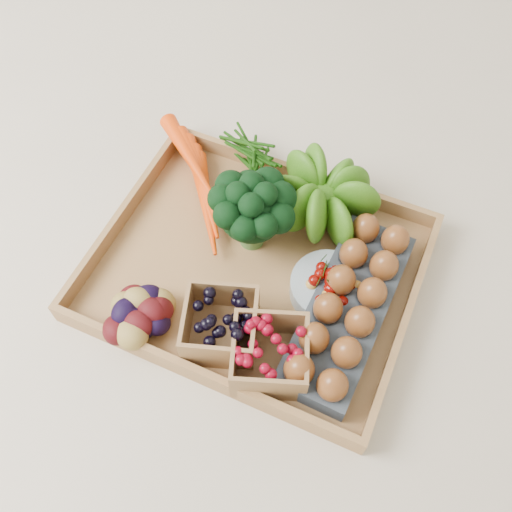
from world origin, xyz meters
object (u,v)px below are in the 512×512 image
at_px(broccoli, 252,222).
at_px(egg_carton, 347,310).
at_px(tray, 256,271).
at_px(cherry_bowl, 329,288).

xyz_separation_m(broccoli, egg_carton, (0.21, -0.07, -0.04)).
bearing_deg(egg_carton, tray, 175.31).
distance_m(tray, egg_carton, 0.18).
relative_size(broccoli, cherry_bowl, 1.10).
bearing_deg(cherry_bowl, broccoli, 164.62).
xyz_separation_m(tray, broccoli, (-0.03, 0.05, 0.07)).
bearing_deg(broccoli, cherry_bowl, -15.38).
bearing_deg(cherry_bowl, egg_carton, -33.27).
relative_size(tray, egg_carton, 1.60).
height_order(broccoli, cherry_bowl, broccoli).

